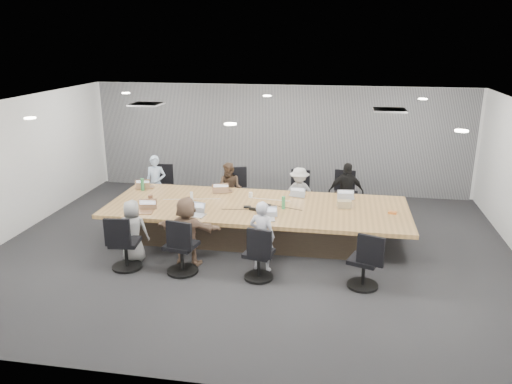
% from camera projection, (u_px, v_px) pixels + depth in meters
% --- Properties ---
extents(floor, '(10.00, 8.00, 0.00)m').
position_uv_depth(floor, '(253.00, 249.00, 9.77)').
color(floor, '#272729').
rests_on(floor, ground).
extents(ceiling, '(10.00, 8.00, 0.00)m').
position_uv_depth(ceiling, '(252.00, 106.00, 8.93)').
color(ceiling, white).
rests_on(ceiling, wall_back).
extents(wall_back, '(10.00, 0.00, 2.80)m').
position_uv_depth(wall_back, '(279.00, 139.00, 13.12)').
color(wall_back, silver).
rests_on(wall_back, ground).
extents(wall_front, '(10.00, 0.00, 2.80)m').
position_uv_depth(wall_front, '(189.00, 278.00, 5.59)').
color(wall_front, silver).
rests_on(wall_front, ground).
extents(wall_left, '(0.00, 8.00, 2.80)m').
position_uv_depth(wall_left, '(11.00, 169.00, 10.17)').
color(wall_left, silver).
rests_on(wall_left, ground).
extents(curtain, '(9.80, 0.04, 2.80)m').
position_uv_depth(curtain, '(279.00, 140.00, 13.04)').
color(curtain, gray).
rests_on(curtain, ground).
extents(conference_table, '(6.00, 2.20, 0.74)m').
position_uv_depth(conference_table, '(257.00, 221.00, 10.12)').
color(conference_table, '#433528').
rests_on(conference_table, ground).
extents(chair_0, '(0.56, 0.56, 0.80)m').
position_uv_depth(chair_0, '(162.00, 190.00, 12.15)').
color(chair_0, black).
rests_on(chair_0, ground).
extents(chair_1, '(0.68, 0.68, 0.81)m').
position_uv_depth(chair_1, '(233.00, 194.00, 11.86)').
color(chair_1, black).
rests_on(chair_1, ground).
extents(chair_2, '(0.61, 0.61, 0.81)m').
position_uv_depth(chair_2, '(300.00, 197.00, 11.60)').
color(chair_2, black).
rests_on(chair_2, ground).
extents(chair_3, '(0.66, 0.66, 0.88)m').
position_uv_depth(chair_3, '(345.00, 198.00, 11.43)').
color(chair_3, black).
rests_on(chair_3, ground).
extents(chair_4, '(0.62, 0.62, 0.84)m').
position_uv_depth(chair_4, '(126.00, 247.00, 8.86)').
color(chair_4, black).
rests_on(chair_4, ground).
extents(chair_5, '(0.69, 0.69, 0.87)m').
position_uv_depth(chair_5, '(182.00, 250.00, 8.69)').
color(chair_5, black).
rests_on(chair_5, ground).
extents(chair_6, '(0.63, 0.63, 0.79)m').
position_uv_depth(chair_6, '(259.00, 257.00, 8.48)').
color(chair_6, black).
rests_on(chair_6, ground).
extents(chair_7, '(0.70, 0.70, 0.81)m').
position_uv_depth(chair_7, '(364.00, 265.00, 8.19)').
color(chair_7, black).
rests_on(chair_7, ground).
extents(person_0, '(0.51, 0.35, 1.34)m').
position_uv_depth(person_0, '(156.00, 184.00, 11.74)').
color(person_0, '#A3B9D6').
rests_on(person_0, ground).
extents(laptop_0, '(0.36, 0.29, 0.02)m').
position_uv_depth(laptop_0, '(147.00, 187.00, 11.20)').
color(laptop_0, '#8C6647').
rests_on(laptop_0, conference_table).
extents(person_1, '(0.68, 0.58, 1.24)m').
position_uv_depth(person_1, '(230.00, 189.00, 11.47)').
color(person_1, '#473426').
rests_on(person_1, ground).
extents(laptop_1, '(0.40, 0.32, 0.02)m').
position_uv_depth(laptop_1, '(224.00, 191.00, 10.91)').
color(laptop_1, '#8C6647').
rests_on(laptop_1, conference_table).
extents(person_2, '(0.81, 0.50, 1.20)m').
position_uv_depth(person_2, '(299.00, 194.00, 11.21)').
color(person_2, '#A0A0A0').
rests_on(person_2, ground).
extents(laptop_2, '(0.35, 0.27, 0.02)m').
position_uv_depth(laptop_2, '(297.00, 195.00, 10.65)').
color(laptop_2, '#B2B2B7').
rests_on(laptop_2, conference_table).
extents(person_3, '(0.85, 0.50, 1.36)m').
position_uv_depth(person_3, '(346.00, 193.00, 11.02)').
color(person_3, black).
rests_on(person_3, ground).
extents(laptop_3, '(0.36, 0.26, 0.02)m').
position_uv_depth(laptop_3, '(346.00, 197.00, 10.49)').
color(laptop_3, '#B2B2B7').
rests_on(laptop_3, conference_table).
extents(person_4, '(0.61, 0.43, 1.16)m').
position_uv_depth(person_4, '(133.00, 231.00, 9.14)').
color(person_4, gray).
rests_on(person_4, ground).
extents(laptop_4, '(0.39, 0.30, 0.02)m').
position_uv_depth(laptop_4, '(144.00, 212.00, 9.61)').
color(laptop_4, '#8C6647').
rests_on(laptop_4, conference_table).
extents(person_5, '(1.20, 0.42, 1.29)m').
position_uv_depth(person_5, '(187.00, 231.00, 8.95)').
color(person_5, brown).
rests_on(person_5, ground).
extents(laptop_5, '(0.39, 0.30, 0.02)m').
position_uv_depth(laptop_5, '(196.00, 215.00, 9.44)').
color(laptop_5, '#B2B2B7').
rests_on(laptop_5, conference_table).
extents(person_6, '(0.53, 0.42, 1.29)m').
position_uv_depth(person_6, '(262.00, 236.00, 8.73)').
color(person_6, '#AEAFBC').
rests_on(person_6, ground).
extents(laptop_6, '(0.33, 0.25, 0.02)m').
position_uv_depth(laptop_6, '(267.00, 220.00, 9.22)').
color(laptop_6, '#B2B2B7').
rests_on(laptop_6, conference_table).
extents(bottle_green_left, '(0.09, 0.09, 0.27)m').
position_uv_depth(bottle_green_left, '(142.00, 184.00, 10.95)').
color(bottle_green_left, '#34874D').
rests_on(bottle_green_left, conference_table).
extents(bottle_green_right, '(0.09, 0.09, 0.25)m').
position_uv_depth(bottle_green_right, '(283.00, 203.00, 9.78)').
color(bottle_green_right, '#34874D').
rests_on(bottle_green_right, conference_table).
extents(bottle_clear, '(0.07, 0.07, 0.21)m').
position_uv_depth(bottle_clear, '(192.00, 197.00, 10.19)').
color(bottle_clear, silver).
rests_on(bottle_clear, conference_table).
extents(cup_white_far, '(0.10, 0.10, 0.10)m').
position_uv_depth(cup_white_far, '(251.00, 195.00, 10.52)').
color(cup_white_far, white).
rests_on(cup_white_far, conference_table).
extents(cup_white_near, '(0.09, 0.09, 0.10)m').
position_uv_depth(cup_white_near, '(349.00, 202.00, 10.03)').
color(cup_white_near, white).
rests_on(cup_white_near, conference_table).
extents(mug_brown, '(0.12, 0.12, 0.12)m').
position_uv_depth(mug_brown, '(150.00, 198.00, 10.30)').
color(mug_brown, brown).
rests_on(mug_brown, conference_table).
extents(mic_left, '(0.16, 0.11, 0.03)m').
position_uv_depth(mic_left, '(247.00, 207.00, 9.88)').
color(mic_left, black).
rests_on(mic_left, conference_table).
extents(mic_right, '(0.19, 0.15, 0.03)m').
position_uv_depth(mic_right, '(266.00, 205.00, 9.98)').
color(mic_right, black).
rests_on(mic_right, conference_table).
extents(stapler, '(0.16, 0.08, 0.06)m').
position_uv_depth(stapler, '(253.00, 209.00, 9.71)').
color(stapler, black).
rests_on(stapler, conference_table).
extents(canvas_bag, '(0.29, 0.21, 0.14)m').
position_uv_depth(canvas_bag, '(344.00, 204.00, 9.87)').
color(canvas_bag, tan).
rests_on(canvas_bag, conference_table).
extents(snack_packet, '(0.18, 0.15, 0.04)m').
position_uv_depth(snack_packet, '(393.00, 213.00, 9.55)').
color(snack_packet, '#C66728').
rests_on(snack_packet, conference_table).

